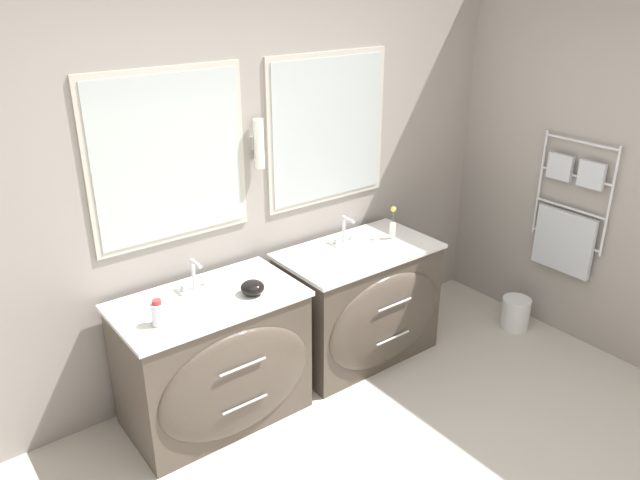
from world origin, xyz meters
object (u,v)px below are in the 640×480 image
at_px(vanity_left, 216,360).
at_px(waste_bin, 515,312).
at_px(vanity_right, 361,303).
at_px(toiletry_bottle, 158,313).
at_px(amenity_bowl, 252,288).
at_px(flower_vase, 393,226).

xyz_separation_m(vanity_left, waste_bin, (2.31, -0.44, -0.28)).
relative_size(vanity_right, toiletry_bottle, 7.24).
bearing_deg(amenity_bowl, waste_bin, -10.00).
bearing_deg(vanity_left, flower_vase, 1.58).
distance_m(toiletry_bottle, amenity_bowl, 0.57).
relative_size(vanity_right, waste_bin, 4.38).
bearing_deg(waste_bin, toiletry_bottle, 171.92).
distance_m(vanity_left, toiletry_bottle, 0.58).
distance_m(vanity_right, flower_vase, 0.58).
height_order(vanity_right, toiletry_bottle, toiletry_bottle).
distance_m(vanity_right, amenity_bowl, 1.00).
bearing_deg(waste_bin, vanity_right, 159.71).
xyz_separation_m(vanity_left, toiletry_bottle, (-0.34, -0.06, 0.46)).
xyz_separation_m(vanity_right, waste_bin, (1.18, -0.44, -0.28)).
height_order(vanity_right, waste_bin, vanity_right).
bearing_deg(vanity_right, flower_vase, 7.42).
relative_size(vanity_left, toiletry_bottle, 7.24).
bearing_deg(waste_bin, vanity_left, 169.29).
bearing_deg(vanity_left, toiletry_bottle, -169.69).
distance_m(amenity_bowl, waste_bin, 2.23).
bearing_deg(toiletry_bottle, vanity_left, 10.31).
xyz_separation_m(vanity_right, amenity_bowl, (-0.90, -0.07, 0.44)).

